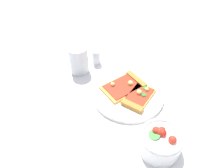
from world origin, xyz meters
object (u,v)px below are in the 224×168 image
Objects in this scene: pepper_shaker at (96,56)px; pizza_slice_near at (138,98)px; soda_glass at (79,60)px; pizza_slice_far at (125,85)px; salad_bowl at (161,141)px; plate at (128,94)px.

pizza_slice_near is at bearing 97.98° from pepper_shaker.
soda_glass is 0.08m from pepper_shaker.
pepper_shaker is at bearing -169.85° from soda_glass.
soda_glass is (0.11, -0.18, 0.03)m from pizza_slice_far.
pepper_shaker is (-0.01, -0.44, -0.00)m from salad_bowl.
pizza_slice_far is at bearing -83.26° from pizza_slice_near.
pepper_shaker is (0.02, -0.22, 0.03)m from plate.
pizza_slice_near is (-0.02, 0.04, 0.01)m from plate.
soda_glass is (0.07, -0.43, 0.02)m from salad_bowl.
pizza_slice_far is 0.21m from soda_glass.
soda_glass reaches higher than plate.
plate is 0.04m from pizza_slice_far.
pizza_slice_far is 0.19m from pepper_shaker.
plate is 2.13× the size of salad_bowl.
plate is 1.73× the size of pizza_slice_near.
soda_glass is at bearing -58.41° from pizza_slice_far.
salad_bowl is at bearing 82.91° from plate.
pizza_slice_far is 0.26m from salad_bowl.
soda_glass is 1.52× the size of pepper_shaker.
pepper_shaker reaches higher than pizza_slice_far.
plate is 2.29× the size of soda_glass.
pepper_shaker reaches higher than plate.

